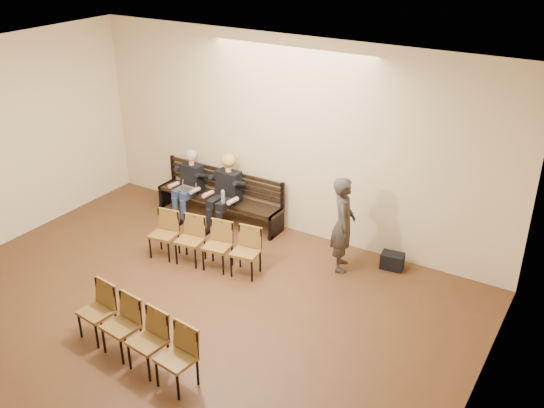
# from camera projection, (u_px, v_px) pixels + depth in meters

# --- Properties ---
(ground) EXTENTS (10.00, 10.00, 0.00)m
(ground) POSITION_uv_depth(u_px,v_px,m) (83.00, 394.00, 7.31)
(ground) COLOR #53311C
(ground) RESTS_ON ground
(room_walls) EXTENTS (8.02, 10.01, 3.51)m
(room_walls) POSITION_uv_depth(u_px,v_px,m) (105.00, 179.00, 6.81)
(room_walls) COLOR beige
(room_walls) RESTS_ON ground
(bench) EXTENTS (2.60, 0.90, 0.45)m
(bench) POSITION_uv_depth(u_px,v_px,m) (219.00, 208.00, 11.41)
(bench) COLOR black
(bench) RESTS_ON ground
(seated_man) EXTENTS (0.50, 0.70, 1.21)m
(seated_man) POSITION_uv_depth(u_px,v_px,m) (189.00, 185.00, 11.43)
(seated_man) COLOR black
(seated_man) RESTS_ON ground
(seated_woman) EXTENTS (0.55, 0.76, 1.27)m
(seated_woman) POSITION_uv_depth(u_px,v_px,m) (226.00, 193.00, 11.02)
(seated_woman) COLOR black
(seated_woman) RESTS_ON ground
(laptop) EXTENTS (0.37, 0.31, 0.24)m
(laptop) POSITION_uv_depth(u_px,v_px,m) (185.00, 190.00, 11.32)
(laptop) COLOR silver
(laptop) RESTS_ON bench
(water_bottle) EXTENTS (0.09, 0.09, 0.24)m
(water_bottle) POSITION_uv_depth(u_px,v_px,m) (223.00, 203.00, 10.79)
(water_bottle) COLOR silver
(water_bottle) RESTS_ON bench
(bag) EXTENTS (0.39, 0.29, 0.27)m
(bag) POSITION_uv_depth(u_px,v_px,m) (392.00, 261.00, 9.85)
(bag) COLOR black
(bag) RESTS_ON ground
(passerby) EXTENTS (0.68, 0.79, 1.83)m
(passerby) POSITION_uv_depth(u_px,v_px,m) (343.00, 217.00, 9.53)
(passerby) COLOR #36312C
(passerby) RESTS_ON ground
(chair_row_front) EXTENTS (1.96, 0.71, 0.79)m
(chair_row_front) POSITION_uv_depth(u_px,v_px,m) (204.00, 244.00, 9.83)
(chair_row_front) COLOR brown
(chair_row_front) RESTS_ON ground
(chair_row_back) EXTENTS (1.99, 0.66, 0.80)m
(chair_row_back) POSITION_uv_depth(u_px,v_px,m) (134.00, 334.00, 7.70)
(chair_row_back) COLOR brown
(chair_row_back) RESTS_ON ground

